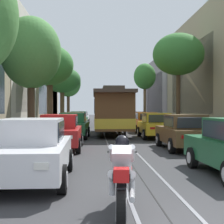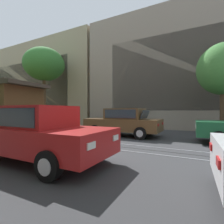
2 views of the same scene
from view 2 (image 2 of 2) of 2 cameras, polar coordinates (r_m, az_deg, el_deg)
The scene contains 7 objects.
building_facade_right at distance 23.49m, azimuth -20.51°, elevation 8.42°, with size 5.40×51.60×9.78m.
parked_car_red_second_left at distance 5.30m, azimuth -23.83°, elevation -6.60°, with size 2.02×4.37×1.58m.
parked_car_brown_second_right at distance 9.71m, azimuth 3.87°, elevation -3.40°, with size 2.01×4.36×1.58m.
parked_car_yellow_mid_right at distance 13.02m, azimuth -20.76°, elevation -2.46°, with size 2.04×4.38×1.58m.
parked_car_orange_fourth_right at distance 17.46m, azimuth -32.08°, elevation -1.78°, with size 2.03×4.37×1.58m.
street_tree_kerb_right_near at distance 11.44m, azimuth 33.87°, elevation 11.86°, with size 2.56×2.81×5.23m.
street_tree_kerb_right_second at distance 17.25m, azimuth -22.12°, elevation 14.74°, with size 3.67×3.67×7.26m.
Camera 2 is at (-6.07, 5.95, 1.44)m, focal length 26.80 mm.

